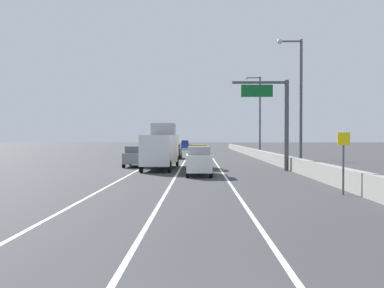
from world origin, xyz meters
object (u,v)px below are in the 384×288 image
car_black_1 (174,151)px  car_blue_0 (185,145)px  car_white_4 (199,161)px  box_truck (161,148)px  speed_advisory_sign (343,158)px  overhead_sign_gantry (278,114)px  lamp_post_right_second (298,96)px  lamp_post_right_third (258,111)px  car_gray_2 (136,156)px  car_yellow_3 (198,157)px

car_black_1 → car_blue_0: bearing=89.8°
car_white_4 → box_truck: size_ratio=0.55×
speed_advisory_sign → box_truck: bearing=122.5°
overhead_sign_gantry → lamp_post_right_second: lamp_post_right_second is taller
lamp_post_right_second → speed_advisory_sign: bearing=-95.3°
car_blue_0 → speed_advisory_sign: bearing=-82.3°
car_blue_0 → lamp_post_right_third: bearing=-73.7°
lamp_post_right_second → car_black_1: size_ratio=2.49×
lamp_post_right_third → car_black_1: lamp_post_right_third is taller
car_gray_2 → box_truck: bearing=-46.9°
overhead_sign_gantry → car_blue_0: (-9.64, 60.05, -3.69)m
speed_advisory_sign → box_truck: size_ratio=0.34×
speed_advisory_sign → car_blue_0: (-10.08, 74.32, -0.73)m
lamp_post_right_third → car_blue_0: 40.19m
car_black_1 → car_white_4: car_white_4 is taller
lamp_post_right_third → car_gray_2: size_ratio=2.48×
lamp_post_right_second → car_black_1: bearing=121.7°
car_yellow_3 → car_white_4: (0.05, -6.57, -0.00)m
car_black_1 → car_white_4: 23.83m
car_black_1 → box_truck: (-0.04, -17.52, 0.91)m
box_truck → car_gray_2: bearing=133.1°
car_blue_0 → car_white_4: (3.11, -64.31, 0.02)m
car_yellow_3 → car_blue_0: bearing=93.0°
overhead_sign_gantry → car_white_4: overhead_sign_gantry is taller
car_yellow_3 → car_white_4: size_ratio=0.88×
car_white_4 → box_truck: 6.95m
lamp_post_right_second → box_truck: lamp_post_right_second is taller
speed_advisory_sign → car_blue_0: speed_advisory_sign is taller
car_yellow_3 → box_truck: bearing=-171.3°
car_black_1 → car_gray_2: 14.95m
car_white_4 → lamp_post_right_second: bearing=30.2°
lamp_post_right_third → car_yellow_3: lamp_post_right_third is taller
overhead_sign_gantry → car_yellow_3: bearing=160.6°
lamp_post_right_third → car_yellow_3: bearing=-112.6°
car_white_4 → box_truck: (-3.27, 6.08, 0.79)m
lamp_post_right_second → car_black_1: (-11.59, 18.75, -5.35)m
overhead_sign_gantry → car_black_1: bearing=116.8°
overhead_sign_gantry → car_gray_2: bearing=159.6°
box_truck → car_blue_0: bearing=89.8°
lamp_post_right_second → lamp_post_right_third: same height
car_gray_2 → box_truck: size_ratio=0.50×
speed_advisory_sign → overhead_sign_gantry: bearing=91.8°
lamp_post_right_second → car_gray_2: (-14.26, 4.04, -5.31)m
overhead_sign_gantry → car_gray_2: (-12.44, 4.63, -3.76)m
car_black_1 → overhead_sign_gantry: bearing=-63.2°
lamp_post_right_third → car_white_4: 27.77m
overhead_sign_gantry → car_white_4: bearing=-146.9°
speed_advisory_sign → car_yellow_3: bearing=113.0°
lamp_post_right_third → box_truck: bearing=-119.6°
overhead_sign_gantry → lamp_post_right_second: size_ratio=0.68×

